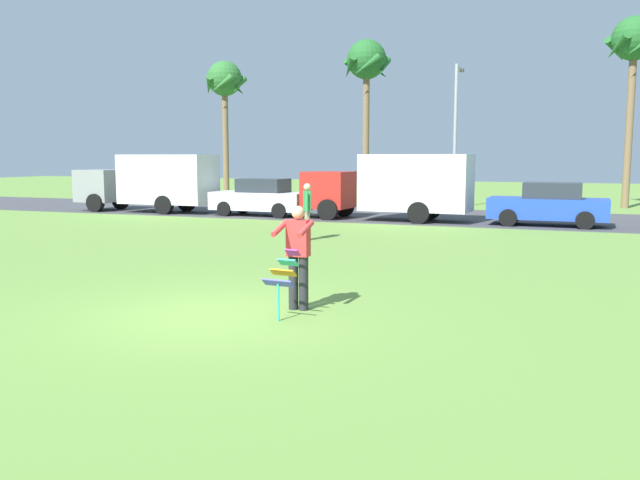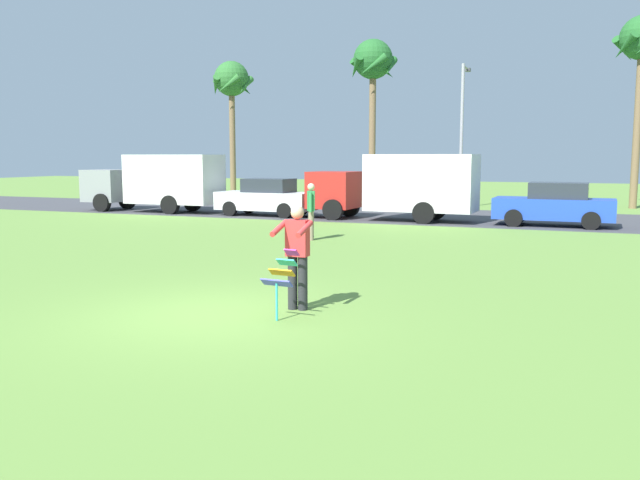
{
  "view_description": "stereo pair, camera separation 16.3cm",
  "coord_description": "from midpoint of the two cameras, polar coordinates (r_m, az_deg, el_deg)",
  "views": [
    {
      "loc": [
        5.31,
        -9.09,
        2.52
      ],
      "look_at": [
        1.14,
        1.83,
        1.05
      ],
      "focal_mm": 37.1,
      "sensor_mm": 36.0,
      "label": 1
    },
    {
      "loc": [
        5.47,
        -9.03,
        2.52
      ],
      "look_at": [
        1.14,
        1.83,
        1.05
      ],
      "focal_mm": 37.1,
      "sensor_mm": 36.0,
      "label": 2
    }
  ],
  "objects": [
    {
      "name": "ground_plane",
      "position": [
        10.84,
        -8.83,
        -6.37
      ],
      "size": [
        120.0,
        120.0,
        0.0
      ],
      "primitive_type": "plane",
      "color": "olive"
    },
    {
      "name": "road_strip",
      "position": [
        28.57,
        10.78,
        2.0
      ],
      "size": [
        120.0,
        8.0,
        0.01
      ],
      "primitive_type": "cube",
      "color": "#424247",
      "rests_on": "ground"
    },
    {
      "name": "person_kite_flyer",
      "position": [
        10.86,
        -1.56,
        -1.15
      ],
      "size": [
        0.55,
        0.66,
        1.73
      ],
      "color": "#26262B",
      "rests_on": "ground"
    },
    {
      "name": "kite_held",
      "position": [
        10.34,
        -2.85,
        -2.97
      ],
      "size": [
        0.52,
        0.66,
        1.07
      ],
      "color": "#D83399",
      "rests_on": "ground"
    },
    {
      "name": "parked_truck_grey_van",
      "position": [
        31.3,
        -13.56,
        4.95
      ],
      "size": [
        6.71,
        2.16,
        2.62
      ],
      "color": "gray",
      "rests_on": "ground"
    },
    {
      "name": "parked_car_white",
      "position": [
        28.52,
        -4.47,
        3.65
      ],
      "size": [
        4.25,
        1.93,
        1.6
      ],
      "color": "white",
      "rests_on": "ground"
    },
    {
      "name": "parked_truck_red_cab",
      "position": [
        26.42,
        7.18,
        4.72
      ],
      "size": [
        6.76,
        2.25,
        2.62
      ],
      "color": "#B2231E",
      "rests_on": "ground"
    },
    {
      "name": "parked_car_blue",
      "position": [
        25.62,
        19.75,
        2.85
      ],
      "size": [
        4.24,
        1.91,
        1.6
      ],
      "color": "#2347B7",
      "rests_on": "ground"
    },
    {
      "name": "palm_tree_left_near",
      "position": [
        41.55,
        -7.52,
        13.15
      ],
      "size": [
        2.58,
        2.71,
        8.28
      ],
      "color": "brown",
      "rests_on": "ground"
    },
    {
      "name": "palm_tree_right_near",
      "position": [
        36.55,
        4.72,
        14.68
      ],
      "size": [
        2.58,
        2.71,
        8.74
      ],
      "color": "brown",
      "rests_on": "ground"
    },
    {
      "name": "streetlight_pole",
      "position": [
        33.63,
        12.31,
        9.54
      ],
      "size": [
        0.24,
        1.65,
        7.0
      ],
      "color": "#9E9EA3",
      "rests_on": "ground"
    },
    {
      "name": "person_walker_near",
      "position": [
        20.1,
        -0.54,
        2.64
      ],
      "size": [
        0.33,
        0.54,
        1.73
      ],
      "color": "gray",
      "rests_on": "ground"
    }
  ]
}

